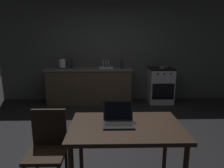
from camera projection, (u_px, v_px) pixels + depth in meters
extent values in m
plane|color=black|center=(111.00, 143.00, 3.26)|extent=(12.00, 12.00, 0.00)
cube|color=#484A48|center=(121.00, 48.00, 5.43)|extent=(6.40, 0.10, 2.77)
cube|color=#4C3D2D|center=(90.00, 86.00, 5.28)|extent=(2.10, 0.60, 0.87)
cube|color=#66605B|center=(89.00, 69.00, 5.18)|extent=(2.16, 0.64, 0.04)
cube|color=#B7BABF|center=(160.00, 86.00, 5.32)|extent=(0.60, 0.60, 0.87)
cube|color=black|center=(161.00, 69.00, 5.22)|extent=(0.60, 0.60, 0.04)
cube|color=black|center=(163.00, 92.00, 5.03)|extent=(0.54, 0.01, 0.40)
cylinder|color=black|center=(158.00, 74.00, 4.92)|extent=(0.04, 0.02, 0.04)
cylinder|color=black|center=(164.00, 74.00, 4.93)|extent=(0.04, 0.02, 0.04)
cylinder|color=black|center=(171.00, 74.00, 4.93)|extent=(0.04, 0.02, 0.04)
cube|color=#332319|center=(126.00, 127.00, 2.14)|extent=(1.17, 0.77, 0.04)
cylinder|color=#332319|center=(81.00, 144.00, 2.53)|extent=(0.05, 0.05, 0.71)
cylinder|color=#332319|center=(165.00, 144.00, 2.55)|extent=(0.05, 0.05, 0.71)
cube|color=#2D2116|center=(46.00, 154.00, 2.17)|extent=(0.40, 0.40, 0.04)
cube|color=#2D2116|center=(49.00, 127.00, 2.30)|extent=(0.38, 0.04, 0.42)
cylinder|color=#2D2116|center=(37.00, 164.00, 2.38)|extent=(0.04, 0.04, 0.42)
cylinder|color=#2D2116|center=(66.00, 163.00, 2.39)|extent=(0.04, 0.04, 0.42)
cube|color=#232326|center=(119.00, 125.00, 2.12)|extent=(0.32, 0.22, 0.02)
cube|color=black|center=(119.00, 123.00, 2.13)|extent=(0.28, 0.12, 0.00)
cube|color=#232326|center=(118.00, 110.00, 2.24)|extent=(0.32, 0.07, 0.20)
cube|color=black|center=(118.00, 111.00, 2.23)|extent=(0.29, 0.06, 0.18)
cylinder|color=black|center=(63.00, 68.00, 5.16)|extent=(0.18, 0.18, 0.02)
cylinder|color=silver|center=(62.00, 63.00, 5.13)|extent=(0.17, 0.17, 0.20)
cylinder|color=silver|center=(62.00, 59.00, 5.11)|extent=(0.10, 0.10, 0.02)
cube|color=black|center=(66.00, 63.00, 5.13)|extent=(0.02, 0.02, 0.14)
cylinder|color=#2D2D33|center=(122.00, 65.00, 5.12)|extent=(0.08, 0.08, 0.19)
cone|color=#2D2D33|center=(122.00, 60.00, 5.10)|extent=(0.08, 0.08, 0.06)
cylinder|color=black|center=(122.00, 58.00, 5.09)|extent=(0.04, 0.04, 0.02)
cylinder|color=gray|center=(163.00, 68.00, 5.19)|extent=(0.22, 0.22, 0.01)
torus|color=gray|center=(163.00, 67.00, 5.19)|extent=(0.23, 0.23, 0.02)
cylinder|color=black|center=(166.00, 68.00, 5.00)|extent=(0.02, 0.18, 0.02)
cube|color=silver|center=(106.00, 67.00, 5.18)|extent=(0.34, 0.26, 0.03)
cylinder|color=beige|center=(103.00, 63.00, 5.16)|extent=(0.04, 0.18, 0.18)
cylinder|color=beige|center=(106.00, 63.00, 5.16)|extent=(0.04, 0.18, 0.18)
cylinder|color=beige|center=(109.00, 63.00, 5.16)|extent=(0.04, 0.18, 0.18)
cylinder|color=#2D2D33|center=(72.00, 64.00, 5.22)|extent=(0.08, 0.08, 0.18)
cone|color=#2D2D33|center=(72.00, 59.00, 5.20)|extent=(0.08, 0.08, 0.06)
cylinder|color=black|center=(72.00, 58.00, 5.19)|extent=(0.03, 0.03, 0.02)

